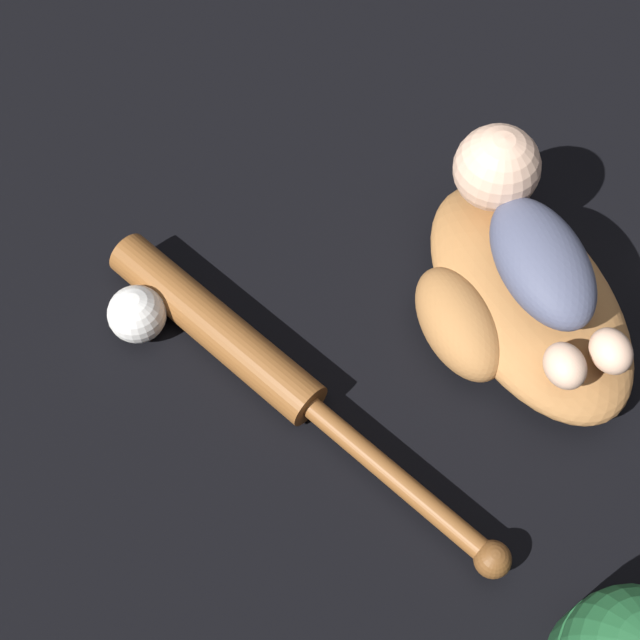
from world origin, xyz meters
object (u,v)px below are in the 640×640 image
baseball_glove (517,302)px  baseball_bat (251,356)px  baby_figure (526,229)px  baseball (137,314)px

baseball_glove → baseball_bat: 0.34m
baseball_glove → baby_figure: (0.05, -0.01, 0.09)m
baseball_bat → baseball: size_ratio=7.15×
baseball_bat → baseball: baseball is taller
baby_figure → baseball_bat: 0.37m
baseball_glove → baseball: baseball_glove is taller
baseball_bat → baseball: (0.09, 0.13, 0.01)m
baseball_glove → baseball: size_ratio=5.40×
baseball_glove → baseball_bat: bearing=89.2°
baseball_bat → baby_figure: bearing=-82.8°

